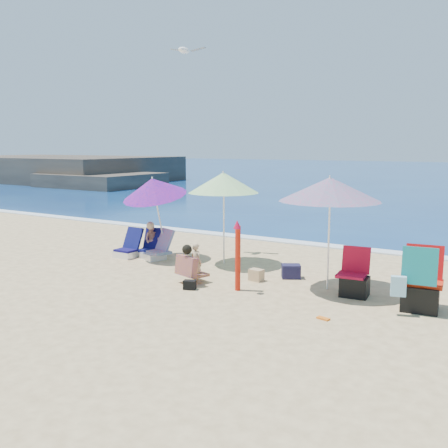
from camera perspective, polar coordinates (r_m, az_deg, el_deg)
The scene contains 20 objects.
ground at distance 9.96m, azimuth -1.56°, elevation -7.16°, with size 120.00×120.00×0.00m.
foam at distance 14.38m, azimuth 9.63°, elevation -2.22°, with size 120.00×0.50×0.04m.
headland at distance 42.81m, azimuth -18.01°, elevation 5.47°, with size 20.50×11.50×2.60m.
umbrella_turquoise at distance 9.67m, azimuth 11.86°, elevation 3.84°, with size 2.15×2.15×2.20m.
umbrella_striped at distance 11.62m, azimuth -0.06°, elevation 4.68°, with size 1.82×1.82×2.18m.
umbrella_blue at distance 12.27m, azimuth -7.96°, elevation 4.09°, with size 1.60×1.66×2.13m.
furled_umbrella at distance 9.56m, azimuth 1.55°, elevation -3.15°, with size 0.23×0.31×1.38m.
chair_navy at distance 12.81m, azimuth -10.76°, elevation -2.84°, with size 0.52×0.64×0.71m.
chair_rainbow at distance 12.45m, azimuth -7.54°, elevation -3.08°, with size 0.77×0.82×0.72m.
camp_chair_left at distance 9.67m, azimuth 14.50°, elevation -6.30°, with size 0.61×0.56×0.89m.
camp_chair_right at distance 9.11m, azimuth 21.24°, elevation -6.63°, with size 0.75×0.97×1.13m.
person_center at distance 10.20m, azimuth -3.60°, elevation -4.50°, with size 0.62×0.67×0.81m.
person_left at distance 12.80m, azimuth -8.13°, elevation -1.79°, with size 0.60×0.67×0.89m.
bag_navy_a at distance 11.06m, azimuth -4.02°, elevation -4.84°, with size 0.42×0.41×0.27m.
bag_black_a at distance 11.43m, azimuth -4.40°, elevation -4.45°, with size 0.37×0.30×0.24m.
bag_tan at distance 10.43m, azimuth 3.66°, elevation -5.76°, with size 0.31×0.24×0.24m.
bag_navy_b at distance 10.70m, azimuth 7.57°, elevation -5.31°, with size 0.47×0.44×0.29m.
bag_black_b at distance 9.82m, azimuth -3.89°, elevation -6.86°, with size 0.27×0.23×0.18m.
orange_item at distance 8.35m, azimuth 11.13°, elevation -10.41°, with size 0.22×0.14×0.03m.
seagull at distance 13.28m, azimuth -4.50°, elevation 18.96°, with size 0.89×0.49×0.15m.
Camera 1 is at (5.24, -8.01, 2.74)m, focal length 40.53 mm.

